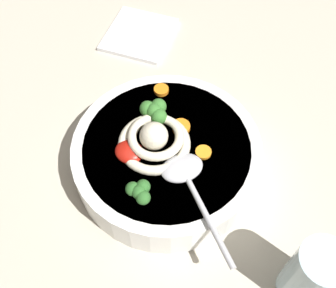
# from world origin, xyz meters

# --- Properties ---
(table_slab) EXTENTS (1.19, 1.19, 0.03)m
(table_slab) POSITION_xyz_m (0.00, 0.00, 0.01)
(table_slab) COLOR #BCB29E
(table_slab) RESTS_ON ground
(soup_bowl) EXTENTS (0.28, 0.28, 0.06)m
(soup_bowl) POSITION_xyz_m (-0.01, -0.00, 0.06)
(soup_bowl) COLOR white
(soup_bowl) RESTS_ON table_slab
(noodle_pile) EXTENTS (0.11, 0.11, 0.05)m
(noodle_pile) POSITION_xyz_m (-0.00, 0.01, 0.11)
(noodle_pile) COLOR beige
(noodle_pile) RESTS_ON soup_bowl
(soup_spoon) EXTENTS (0.16, 0.13, 0.02)m
(soup_spoon) POSITION_xyz_m (-0.07, 0.03, 0.10)
(soup_spoon) COLOR #B7B7BC
(soup_spoon) RESTS_ON soup_bowl
(chili_sauce_dollop) EXTENTS (0.04, 0.04, 0.02)m
(chili_sauce_dollop) POSITION_xyz_m (0.02, 0.04, 0.10)
(chili_sauce_dollop) COLOR #B2190F
(chili_sauce_dollop) RESTS_ON soup_bowl
(broccoli_floret_right) EXTENTS (0.05, 0.04, 0.04)m
(broccoli_floret_right) POSITION_xyz_m (0.02, -0.03, 0.11)
(broccoli_floret_right) COLOR #7A9E60
(broccoli_floret_right) RESTS_ON soup_bowl
(broccoli_floret_front) EXTENTS (0.04, 0.03, 0.03)m
(broccoli_floret_front) POSITION_xyz_m (-0.03, 0.09, 0.11)
(broccoli_floret_front) COLOR #7A9E60
(broccoli_floret_front) RESTS_ON soup_bowl
(carrot_slice_far) EXTENTS (0.02, 0.02, 0.01)m
(carrot_slice_far) POSITION_xyz_m (0.05, -0.08, 0.09)
(carrot_slice_far) COLOR orange
(carrot_slice_far) RESTS_ON soup_bowl
(carrot_slice_extra_a) EXTENTS (0.03, 0.03, 0.01)m
(carrot_slice_extra_a) POSITION_xyz_m (-0.02, -0.04, 0.09)
(carrot_slice_extra_a) COLOR orange
(carrot_slice_extra_a) RESTS_ON soup_bowl
(carrot_slice_extra_b) EXTENTS (0.02, 0.02, 0.00)m
(carrot_slice_extra_b) POSITION_xyz_m (-0.07, -0.02, 0.09)
(carrot_slice_extra_b) COLOR orange
(carrot_slice_extra_b) RESTS_ON soup_bowl
(drinking_glass) EXTENTS (0.06, 0.06, 0.12)m
(drinking_glass) POSITION_xyz_m (-0.26, 0.07, 0.09)
(drinking_glass) COLOR silver
(drinking_glass) RESTS_ON table_slab
(folded_napkin) EXTENTS (0.15, 0.15, 0.01)m
(folded_napkin) POSITION_xyz_m (0.19, -0.23, 0.03)
(folded_napkin) COLOR white
(folded_napkin) RESTS_ON table_slab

